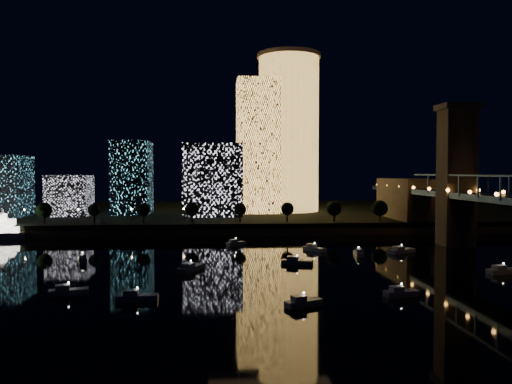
% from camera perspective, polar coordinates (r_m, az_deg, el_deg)
% --- Properties ---
extents(ground, '(520.00, 520.00, 0.00)m').
position_cam_1_polar(ground, '(124.96, 4.78, -9.78)').
color(ground, black).
rests_on(ground, ground).
extents(far_bank, '(420.00, 160.00, 5.00)m').
position_cam_1_polar(far_bank, '(282.26, -0.47, -2.47)').
color(far_bank, black).
rests_on(far_bank, ground).
extents(seawall, '(420.00, 6.00, 3.00)m').
position_cam_1_polar(seawall, '(205.02, 1.07, -4.58)').
color(seawall, '#6B5E4C').
rests_on(seawall, ground).
extents(tower_cylindrical, '(34.00, 34.00, 83.72)m').
position_cam_1_polar(tower_cylindrical, '(269.91, 3.75, 6.76)').
color(tower_cylindrical, '#FFB851').
rests_on(tower_cylindrical, far_bank).
extents(tower_rectangular, '(21.46, 21.46, 68.27)m').
position_cam_1_polar(tower_rectangular, '(258.55, 0.19, 5.22)').
color(tower_rectangular, '#FFB851').
rests_on(tower_rectangular, far_bank).
extents(midrise_blocks, '(121.91, 36.71, 36.38)m').
position_cam_1_polar(midrise_blocks, '(249.81, -14.35, 1.08)').
color(midrise_blocks, silver).
rests_on(midrise_blocks, far_bank).
extents(motorboats, '(119.21, 86.86, 2.78)m').
position_cam_1_polar(motorboats, '(136.41, 3.64, -8.39)').
color(motorboats, silver).
rests_on(motorboats, ground).
extents(esplanade_trees, '(166.16, 6.85, 8.93)m').
position_cam_1_polar(esplanade_trees, '(209.17, -5.28, -1.98)').
color(esplanade_trees, black).
rests_on(esplanade_trees, far_bank).
extents(street_lamps, '(132.70, 0.70, 5.65)m').
position_cam_1_polar(street_lamps, '(215.72, -8.28, -2.25)').
color(street_lamps, black).
rests_on(street_lamps, far_bank).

